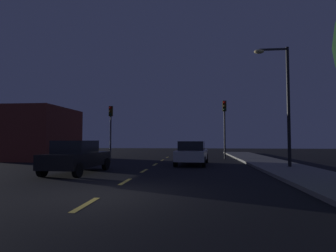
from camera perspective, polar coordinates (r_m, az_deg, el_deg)
name	(u,v)px	position (r m, az deg, el deg)	size (l,w,h in m)	color
ground_plane	(146,170)	(15.18, -4.50, -8.95)	(80.00, 80.00, 0.00)	black
sidewalk_curb_right	(290,170)	(15.67, 23.90, -8.25)	(3.00, 40.00, 0.15)	gray
lane_stripe_nearest	(86,204)	(7.36, -16.62, -15.25)	(0.16, 1.60, 0.01)	#EACC4C
lane_stripe_second	(125,182)	(10.92, -8.79, -11.26)	(0.16, 1.60, 0.01)	#EACC4C
lane_stripe_third	(144,171)	(14.60, -4.94, -9.18)	(0.16, 1.60, 0.01)	#EACC4C
lane_stripe_fourth	(155,164)	(18.33, -2.67, -7.91)	(0.16, 1.60, 0.01)	#EACC4C
lane_stripe_fifth	(162,160)	(22.08, -1.17, -7.07)	(0.16, 1.60, 0.01)	#EACC4C
lane_stripe_sixth	(167,157)	(25.84, -0.12, -6.47)	(0.16, 1.60, 0.01)	#EACC4C
traffic_signal_left	(111,121)	(24.84, -11.75, 0.92)	(0.32, 0.38, 4.60)	#4C4C51
traffic_signal_right	(225,118)	(23.79, 11.59, 1.61)	(0.32, 0.38, 4.93)	black
car_stopped_ahead	(192,153)	(18.11, 5.00, -5.53)	(2.20, 4.56, 1.53)	silver
car_adjacent_lane	(77,157)	(14.15, -18.24, -6.04)	(2.02, 4.38, 1.57)	black
street_lamp_right	(283,95)	(16.73, 22.56, 5.99)	(1.91, 0.36, 6.80)	black
storefront_left	(43,134)	(25.32, -24.39, -1.46)	(4.12, 6.37, 4.27)	maroon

